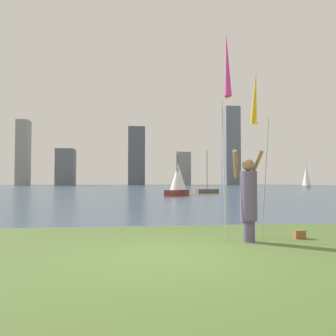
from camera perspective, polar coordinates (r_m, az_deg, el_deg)
ground at (r=56.90m, az=-6.26°, el=-3.56°), size 120.00×138.00×0.12m
person at (r=7.58m, az=13.33°, el=-4.63°), size 0.73×0.54×1.99m
kite_flag_left at (r=7.75m, az=9.84°, el=16.00°), size 0.16×0.57×4.55m
kite_flag_right at (r=8.68m, az=14.41°, el=10.90°), size 0.16×1.00×3.99m
bag at (r=8.42m, az=21.13°, el=-10.33°), size 0.24×0.18×0.19m
sailboat_1 at (r=69.38m, az=22.19°, el=-1.36°), size 2.72×2.63×5.93m
sailboat_2 at (r=30.14m, az=1.68°, el=-2.05°), size 2.51×2.79×3.94m
sailboat_4 at (r=36.53m, az=6.57°, el=-3.80°), size 2.47×1.30×4.60m
skyline_tower_0 at (r=112.10m, az=-23.10°, el=2.37°), size 3.42×4.63×19.78m
skyline_tower_1 at (r=109.16m, az=-16.77°, el=0.13°), size 5.29×6.88×11.13m
skyline_tower_2 at (r=112.18m, az=-5.33°, el=2.01°), size 5.43×4.98×19.04m
skyline_tower_3 at (r=108.29m, az=2.55°, el=-0.13°), size 4.14×5.20×10.42m
skyline_tower_4 at (r=116.30m, az=10.45°, el=3.61°), size 4.91×6.58×26.00m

